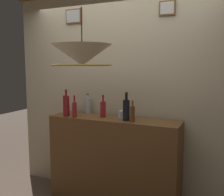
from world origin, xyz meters
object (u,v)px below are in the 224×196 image
liquor_bottle_amaro (88,105)px  liquor_bottle_bourbon (103,109)px  liquor_bottle_rye (132,114)px  pendant_lamp (82,56)px  liquor_bottle_gin (126,109)px  glass_tumbler_rocks (121,114)px  liquor_bottle_brandy (75,109)px  liquor_bottle_rum (66,105)px

liquor_bottle_amaro → liquor_bottle_bourbon: (0.30, -0.15, -0.01)m
liquor_bottle_rye → pendant_lamp: 0.87m
liquor_bottle_gin → glass_tumbler_rocks: (-0.11, 0.12, -0.09)m
liquor_bottle_amaro → glass_tumbler_rocks: size_ratio=2.94×
liquor_bottle_gin → liquor_bottle_brandy: (-0.65, -0.07, -0.03)m
liquor_bottle_gin → liquor_bottle_amaro: bearing=160.4°
liquor_bottle_bourbon → glass_tumbler_rocks: liquor_bottle_bourbon is taller
liquor_bottle_rum → liquor_bottle_rye: (0.87, 0.02, -0.04)m
liquor_bottle_gin → pendant_lamp: pendant_lamp is taller
liquor_bottle_bourbon → pendant_lamp: bearing=-82.1°
liquor_bottle_brandy → glass_tumbler_rocks: (0.54, 0.19, -0.05)m
liquor_bottle_amaro → liquor_bottle_rum: bearing=-117.1°
liquor_bottle_amaro → pendant_lamp: pendant_lamp is taller
liquor_bottle_rum → glass_tumbler_rocks: liquor_bottle_rum is taller
liquor_bottle_bourbon → glass_tumbler_rocks: 0.24m
liquor_bottle_brandy → liquor_bottle_rye: bearing=2.4°
liquor_bottle_gin → liquor_bottle_rye: size_ratio=1.30×
liquor_bottle_amaro → liquor_bottle_rye: liquor_bottle_amaro is taller
pendant_lamp → glass_tumbler_rocks: bearing=78.4°
liquor_bottle_brandy → pendant_lamp: bearing=-50.1°
liquor_bottle_gin → liquor_bottle_bourbon: (-0.33, 0.08, -0.03)m
liquor_bottle_rum → pendant_lamp: pendant_lamp is taller
liquor_bottle_amaro → liquor_bottle_rye: (0.72, -0.27, -0.01)m
liquor_bottle_amaro → liquor_bottle_brandy: 0.30m
liquor_bottle_rye → liquor_bottle_brandy: 0.74m
liquor_bottle_brandy → glass_tumbler_rocks: size_ratio=3.01×
liquor_bottle_bourbon → liquor_bottle_rye: 0.44m
liquor_bottle_amaro → glass_tumbler_rocks: 0.54m
liquor_bottle_brandy → glass_tumbler_rocks: bearing=19.7°
liquor_bottle_brandy → pendant_lamp: size_ratio=0.46×
liquor_bottle_bourbon → liquor_bottle_brandy: liquor_bottle_bourbon is taller
glass_tumbler_rocks → pendant_lamp: bearing=-101.6°
liquor_bottle_amaro → pendant_lamp: (0.39, -0.78, 0.61)m
liquor_bottle_rye → liquor_bottle_rum: bearing=-179.0°
glass_tumbler_rocks → pendant_lamp: 0.96m
liquor_bottle_rum → liquor_bottle_amaro: bearing=62.9°
liquor_bottle_rye → pendant_lamp: size_ratio=0.44×
liquor_bottle_rum → pendant_lamp: size_ratio=0.58×
liquor_bottle_amaro → pendant_lamp: bearing=-63.7°
liquor_bottle_brandy → liquor_bottle_gin: bearing=6.5°
liquor_bottle_amaro → pendant_lamp: 1.06m
liquor_bottle_gin → pendant_lamp: (-0.25, -0.55, 0.59)m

